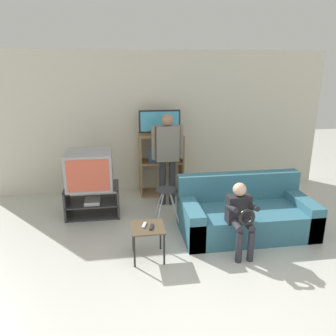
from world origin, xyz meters
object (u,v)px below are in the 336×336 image
object	(u,v)px
media_shelf	(161,164)
snack_table	(148,231)
television_flat	(160,123)
folding_stool	(167,196)
person_standing_adult	(167,151)
remote_control_black	(152,227)
television_main	(90,169)
person_seated_child	(240,214)
couch	(245,214)
remote_control_white	(144,225)
tv_stand	(93,200)

from	to	relation	value
media_shelf	snack_table	world-z (taller)	media_shelf
television_flat	folding_stool	size ratio (longest dim) A/B	1.29
television_flat	person_standing_adult	xyz separation A→B (m)	(0.06, -0.52, -0.39)
snack_table	remote_control_black	bearing A→B (deg)	-34.40
television_main	snack_table	world-z (taller)	television_main
person_seated_child	couch	bearing A→B (deg)	62.03
snack_table	remote_control_white	world-z (taller)	remote_control_white
remote_control_black	television_flat	bearing A→B (deg)	93.39
media_shelf	television_flat	xyz separation A→B (m)	(-0.02, -0.01, 0.77)
remote_control_black	folding_stool	bearing A→B (deg)	84.11
snack_table	person_standing_adult	bearing A→B (deg)	73.56
remote_control_black	couch	size ratio (longest dim) A/B	0.08
couch	person_standing_adult	distance (m)	1.66
folding_stool	person_seated_child	size ratio (longest dim) A/B	0.62
television_flat	snack_table	size ratio (longest dim) A/B	1.73
snack_table	couch	world-z (taller)	couch
television_flat	folding_stool	world-z (taller)	television_flat
tv_stand	person_standing_adult	distance (m)	1.47
television_flat	remote_control_black	world-z (taller)	television_flat
snack_table	remote_control_black	xyz separation A→B (m)	(0.04, -0.03, 0.07)
remote_control_black	person_standing_adult	xyz separation A→B (m)	(0.44, 1.69, 0.52)
television_flat	person_seated_child	xyz separation A→B (m)	(0.74, -2.21, -0.80)
television_main	couch	distance (m)	2.46
person_seated_child	folding_stool	bearing A→B (deg)	131.01
television_flat	person_seated_child	size ratio (longest dim) A/B	0.81
media_shelf	remote_control_black	distance (m)	2.25
television_main	media_shelf	xyz separation A→B (m)	(1.22, 0.80, -0.20)
television_main	remote_control_white	bearing A→B (deg)	-61.39
media_shelf	person_seated_child	distance (m)	2.34
media_shelf	couch	world-z (taller)	media_shelf
remote_control_white	remote_control_black	bearing A→B (deg)	-20.55
couch	person_seated_child	size ratio (longest dim) A/B	2.02
remote_control_black	person_standing_adult	distance (m)	1.82
television_flat	remote_control_white	distance (m)	2.37
tv_stand	television_main	size ratio (longest dim) A/B	1.21
media_shelf	snack_table	xyz separation A→B (m)	(-0.45, -2.18, -0.21)
folding_stool	person_seated_child	distance (m)	1.23
media_shelf	person_standing_adult	size ratio (longest dim) A/B	0.72
remote_control_black	snack_table	bearing A→B (deg)	158.85
media_shelf	folding_stool	bearing A→B (deg)	-93.66
person_standing_adult	snack_table	bearing A→B (deg)	-106.44
television_main	remote_control_black	size ratio (longest dim) A/B	4.85
tv_stand	couch	bearing A→B (deg)	-22.04
snack_table	remote_control_white	bearing A→B (deg)	141.41
media_shelf	snack_table	bearing A→B (deg)	-101.52
tv_stand	television_flat	xyz separation A→B (m)	(1.20, 0.77, 1.10)
tv_stand	snack_table	xyz separation A→B (m)	(0.77, -1.40, 0.12)
television_main	person_standing_adult	xyz separation A→B (m)	(1.27, 0.27, 0.18)
remote_control_black	person_seated_child	xyz separation A→B (m)	(1.12, -0.01, 0.10)
couch	person_seated_child	xyz separation A→B (m)	(-0.29, -0.54, 0.28)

